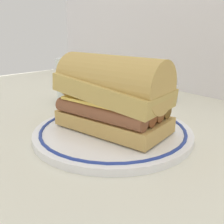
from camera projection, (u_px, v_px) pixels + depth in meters
ground_plane at (121, 139)px, 0.47m from camera, size 1.50×1.50×0.00m
plate at (112, 132)px, 0.48m from camera, size 0.28×0.28×0.01m
sausage_sandwich at (112, 94)px, 0.46m from camera, size 0.21×0.14×0.13m
drinking_glass at (68, 84)px, 0.67m from camera, size 0.06×0.06×0.11m
salt_shaker at (171, 88)px, 0.69m from camera, size 0.03×0.03×0.07m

